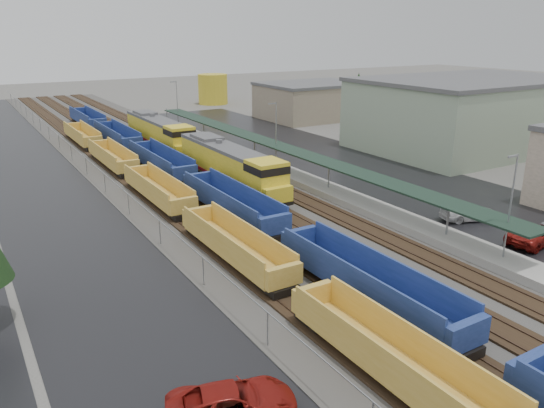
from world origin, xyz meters
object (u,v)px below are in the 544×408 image
(storage_tank, at_px, (213,89))
(parked_car_east_b, at_px, (535,235))
(well_string_blue, at_px, (231,204))
(parked_car_west_c, at_px, (232,403))
(locomotive_trail, at_px, (160,133))
(well_string_yellow, at_px, (235,246))
(parked_car_east_c, at_px, (469,212))
(locomotive_lead, at_px, (231,166))

(storage_tank, distance_m, parked_car_east_b, 87.42)
(well_string_blue, distance_m, parked_car_west_c, 25.34)
(locomotive_trail, xyz_separation_m, storage_tank, (26.68, 40.08, 0.79))
(well_string_yellow, relative_size, storage_tank, 16.88)
(locomotive_trail, relative_size, parked_car_east_c, 4.02)
(storage_tank, height_order, parked_car_east_c, storage_tank)
(well_string_blue, xyz_separation_m, parked_car_east_b, (17.16, -17.42, -0.49))
(well_string_yellow, bearing_deg, locomotive_lead, 63.72)
(storage_tank, height_order, parked_car_west_c, storage_tank)
(storage_tank, xyz_separation_m, parked_car_east_b, (-13.52, -86.33, -2.48))
(locomotive_trail, height_order, storage_tank, storage_tank)
(locomotive_lead, height_order, parked_car_west_c, locomotive_lead)
(storage_tank, bearing_deg, well_string_blue, -114.00)
(well_string_yellow, relative_size, parked_car_east_b, 20.44)
(well_string_blue, relative_size, parked_car_east_c, 24.35)
(locomotive_trail, height_order, parked_car_east_c, locomotive_trail)
(parked_car_west_c, bearing_deg, parked_car_east_c, -51.84)
(well_string_yellow, distance_m, well_string_blue, 9.28)
(well_string_blue, relative_size, parked_car_west_c, 22.14)
(locomotive_lead, distance_m, parked_car_east_b, 28.52)
(parked_car_east_c, bearing_deg, parked_car_east_b, -161.12)
(parked_car_west_c, bearing_deg, storage_tank, -8.19)
(parked_car_west_c, bearing_deg, locomotive_trail, -0.23)
(locomotive_trail, distance_m, well_string_blue, 29.13)
(well_string_yellow, bearing_deg, well_string_blue, 64.46)
(locomotive_lead, height_order, storage_tank, storage_tank)
(parked_car_west_c, bearing_deg, well_string_blue, -10.46)
(locomotive_trail, distance_m, parked_car_west_c, 53.72)
(locomotive_trail, height_order, well_string_blue, locomotive_trail)
(well_string_yellow, distance_m, parked_car_west_c, 16.07)
(well_string_yellow, bearing_deg, parked_car_east_b, -23.16)
(well_string_yellow, distance_m, parked_car_east_b, 23.01)
(locomotive_trail, distance_m, parked_car_east_b, 48.12)
(locomotive_lead, bearing_deg, well_string_blue, -117.06)
(storage_tank, bearing_deg, parked_car_east_b, -98.90)
(locomotive_trail, bearing_deg, storage_tank, 56.35)
(well_string_blue, bearing_deg, locomotive_trail, 82.10)
(parked_car_east_c, bearing_deg, storage_tank, 10.04)
(well_string_yellow, distance_m, parked_car_east_c, 21.42)
(locomotive_lead, relative_size, well_string_blue, 0.17)
(parked_car_west_c, xyz_separation_m, parked_car_east_b, (28.68, 5.15, -0.03))
(parked_car_west_c, xyz_separation_m, parked_car_east_c, (28.75, 11.37, -0.04))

